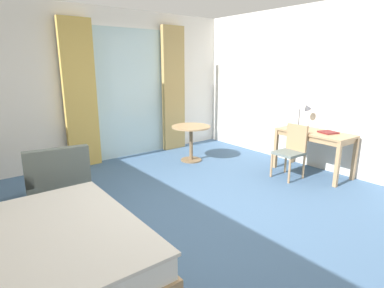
{
  "coord_description": "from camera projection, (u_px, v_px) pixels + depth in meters",
  "views": [
    {
      "loc": [
        -2.08,
        -2.83,
        1.86
      ],
      "look_at": [
        0.4,
        0.32,
        0.83
      ],
      "focal_mm": 29.24,
      "sensor_mm": 36.0,
      "label": 1
    }
  ],
  "objects": [
    {
      "name": "ground",
      "position": [
        183.0,
        223.0,
        3.87
      ],
      "size": [
        6.9,
        6.56,
        0.1
      ],
      "primitive_type": "cube",
      "color": "#426084"
    },
    {
      "name": "round_cafe_table",
      "position": [
        191.0,
        135.0,
        6.08
      ],
      "size": [
        0.75,
        0.75,
        0.7
      ],
      "color": "tan",
      "rests_on": "ground"
    },
    {
      "name": "balcony_glass_door",
      "position": [
        129.0,
        94.0,
        6.29
      ],
      "size": [
        1.59,
        0.02,
        2.54
      ],
      "primitive_type": "cube",
      "color": "silver",
      "rests_on": "ground"
    },
    {
      "name": "closed_book",
      "position": [
        328.0,
        132.0,
        5.19
      ],
      "size": [
        0.31,
        0.32,
        0.02
      ],
      "primitive_type": "cube",
      "rotation": [
        0.0,
        0.0,
        -0.31
      ],
      "color": "maroon",
      "rests_on": "writing_desk"
    },
    {
      "name": "wall_back",
      "position": [
        86.0,
        87.0,
        5.81
      ],
      "size": [
        6.5,
        0.12,
        2.88
      ],
      "primitive_type": "cube",
      "color": "silver",
      "rests_on": "ground"
    },
    {
      "name": "armchair_by_window",
      "position": [
        57.0,
        180.0,
        4.26
      ],
      "size": [
        0.88,
        0.88,
        0.84
      ],
      "color": "slate",
      "rests_on": "ground"
    },
    {
      "name": "curtain_panel_right",
      "position": [
        173.0,
        90.0,
        6.81
      ],
      "size": [
        0.53,
        0.1,
        2.64
      ],
      "primitive_type": "cube",
      "color": "tan",
      "rests_on": "ground"
    },
    {
      "name": "writing_desk",
      "position": [
        315.0,
        137.0,
        5.33
      ],
      "size": [
        0.62,
        1.25,
        0.75
      ],
      "color": "tan",
      "rests_on": "ground"
    },
    {
      "name": "curtain_panel_left",
      "position": [
        80.0,
        95.0,
        5.59
      ],
      "size": [
        0.58,
        0.1,
        2.64
      ],
      "primitive_type": "cube",
      "color": "tan",
      "rests_on": "ground"
    },
    {
      "name": "wall_right",
      "position": [
        330.0,
        89.0,
        5.41
      ],
      "size": [
        0.12,
        6.16,
        2.88
      ],
      "primitive_type": "cube",
      "color": "silver",
      "rests_on": "ground"
    },
    {
      "name": "desk_lamp",
      "position": [
        305.0,
        111.0,
        5.53
      ],
      "size": [
        0.28,
        0.19,
        0.45
      ],
      "color": "#4C4C51",
      "rests_on": "writing_desk"
    },
    {
      "name": "desk_chair",
      "position": [
        292.0,
        149.0,
        5.2
      ],
      "size": [
        0.43,
        0.42,
        0.89
      ],
      "color": "slate",
      "rests_on": "ground"
    }
  ]
}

